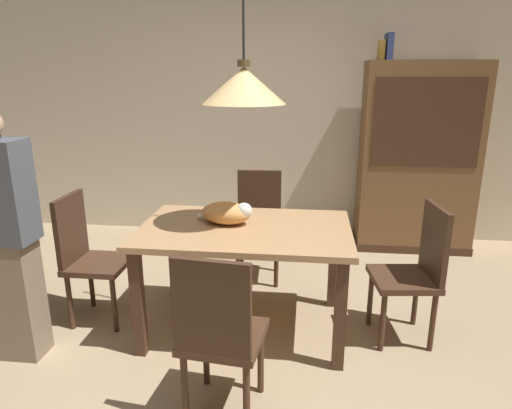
{
  "coord_description": "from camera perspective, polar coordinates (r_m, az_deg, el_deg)",
  "views": [
    {
      "loc": [
        0.31,
        -2.2,
        1.73
      ],
      "look_at": [
        -0.03,
        0.79,
        0.85
      ],
      "focal_mm": 31.47,
      "sensor_mm": 36.0,
      "label": 1
    }
  ],
  "objects": [
    {
      "name": "chair_right_side",
      "position": [
        3.14,
        19.68,
        -7.56
      ],
      "size": [
        0.44,
        0.44,
        0.93
      ],
      "color": "#472D1E",
      "rests_on": "ground"
    },
    {
      "name": "cat_sleeping",
      "position": [
        3.03,
        -3.65,
        -1.07
      ],
      "size": [
        0.39,
        0.27,
        0.16
      ],
      "color": "#E59951",
      "rests_on": "dining_table"
    },
    {
      "name": "chair_near_front",
      "position": [
        2.3,
        -4.75,
        -15.69
      ],
      "size": [
        0.44,
        0.44,
        0.93
      ],
      "color": "#472D1E",
      "rests_on": "ground"
    },
    {
      "name": "chair_left_side",
      "position": [
        3.4,
        -20.65,
        -5.78
      ],
      "size": [
        0.4,
        0.4,
        0.93
      ],
      "color": "#472D1E",
      "rests_on": "ground"
    },
    {
      "name": "person_standing",
      "position": [
        3.07,
        -29.24,
        -3.95
      ],
      "size": [
        0.36,
        0.22,
        1.55
      ],
      "color": "#84705B",
      "rests_on": "ground"
    },
    {
      "name": "dining_table",
      "position": [
        3.02,
        -1.4,
        -4.7
      ],
      "size": [
        1.4,
        0.9,
        0.75
      ],
      "color": "tan",
      "rests_on": "ground"
    },
    {
      "name": "back_wall",
      "position": [
        4.87,
        3.0,
        12.97
      ],
      "size": [
        6.4,
        0.1,
        2.9
      ],
      "primitive_type": "cube",
      "color": "beige",
      "rests_on": "ground"
    },
    {
      "name": "book_yellow_short",
      "position": [
        4.58,
        15.62,
        18.35
      ],
      "size": [
        0.04,
        0.2,
        0.18
      ],
      "primitive_type": "cube",
      "color": "gold",
      "rests_on": "hutch_bookcase"
    },
    {
      "name": "pendant_lamp",
      "position": [
        2.82,
        -1.55,
        14.93
      ],
      "size": [
        0.52,
        0.52,
        1.3
      ],
      "color": "#E5B775"
    },
    {
      "name": "book_blue_wide",
      "position": [
        4.59,
        16.5,
        18.66
      ],
      "size": [
        0.06,
        0.24,
        0.24
      ],
      "primitive_type": "cube",
      "color": "#384C93",
      "rests_on": "hutch_bookcase"
    },
    {
      "name": "hutch_bookcase",
      "position": [
        4.72,
        19.8,
        5.08
      ],
      "size": [
        1.12,
        0.45,
        1.85
      ],
      "color": "brown",
      "rests_on": "ground"
    },
    {
      "name": "chair_far_back",
      "position": [
        3.89,
        0.34,
        -1.98
      ],
      "size": [
        0.42,
        0.42,
        0.93
      ],
      "color": "#472D1E",
      "rests_on": "ground"
    },
    {
      "name": "ground",
      "position": [
        2.82,
        -1.24,
        -21.57
      ],
      "size": [
        10.0,
        10.0,
        0.0
      ],
      "primitive_type": "plane",
      "color": "tan"
    }
  ]
}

